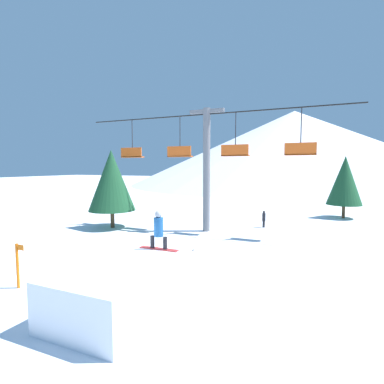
{
  "coord_description": "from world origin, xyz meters",
  "views": [
    {
      "loc": [
        6.77,
        -8.36,
        4.45
      ],
      "look_at": [
        1.2,
        4.42,
        3.25
      ],
      "focal_mm": 28.0,
      "sensor_mm": 36.0,
      "label": 1
    }
  ],
  "objects_px": {
    "trail_marker": "(18,264)",
    "distant_skier": "(264,218)",
    "pine_tree_near": "(112,180)",
    "snowboarder": "(159,230)",
    "snow_ramp": "(124,286)"
  },
  "relations": [
    {
      "from": "pine_tree_near",
      "to": "snowboarder",
      "type": "bearing_deg",
      "value": -43.59
    },
    {
      "from": "snowboarder",
      "to": "trail_marker",
      "type": "relative_size",
      "value": 0.91
    },
    {
      "from": "trail_marker",
      "to": "distant_skier",
      "type": "bearing_deg",
      "value": 66.87
    },
    {
      "from": "snow_ramp",
      "to": "trail_marker",
      "type": "bearing_deg",
      "value": -176.41
    },
    {
      "from": "distant_skier",
      "to": "snowboarder",
      "type": "bearing_deg",
      "value": -97.04
    },
    {
      "from": "trail_marker",
      "to": "snow_ramp",
      "type": "bearing_deg",
      "value": 3.59
    },
    {
      "from": "snowboarder",
      "to": "distant_skier",
      "type": "xyz_separation_m",
      "value": [
        1.55,
        12.58,
        -1.5
      ]
    },
    {
      "from": "trail_marker",
      "to": "pine_tree_near",
      "type": "bearing_deg",
      "value": 110.56
    },
    {
      "from": "snowboarder",
      "to": "trail_marker",
      "type": "distance_m",
      "value": 5.3
    },
    {
      "from": "trail_marker",
      "to": "distant_skier",
      "type": "relative_size",
      "value": 1.35
    },
    {
      "from": "distant_skier",
      "to": "pine_tree_near",
      "type": "bearing_deg",
      "value": -156.09
    },
    {
      "from": "snowboarder",
      "to": "pine_tree_near",
      "type": "xyz_separation_m",
      "value": [
        -8.52,
        8.11,
        1.28
      ]
    },
    {
      "from": "snow_ramp",
      "to": "trail_marker",
      "type": "relative_size",
      "value": 2.78
    },
    {
      "from": "pine_tree_near",
      "to": "distant_skier",
      "type": "xyz_separation_m",
      "value": [
        10.08,
        4.47,
        -2.77
      ]
    },
    {
      "from": "snowboarder",
      "to": "snow_ramp",
      "type": "bearing_deg",
      "value": -96.83
    }
  ]
}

